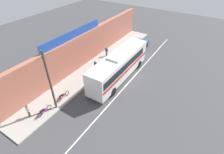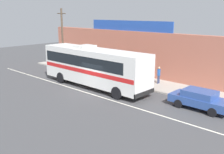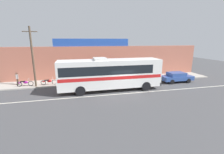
{
  "view_description": "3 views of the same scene",
  "coord_description": "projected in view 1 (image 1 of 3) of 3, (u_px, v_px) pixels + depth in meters",
  "views": [
    {
      "loc": [
        -18.18,
        -8.65,
        14.38
      ],
      "look_at": [
        -3.25,
        0.7,
        1.47
      ],
      "focal_mm": 27.91,
      "sensor_mm": 36.0,
      "label": 1
    },
    {
      "loc": [
        15.91,
        -14.95,
        6.73
      ],
      "look_at": [
        0.51,
        1.57,
        1.1
      ],
      "focal_mm": 41.51,
      "sensor_mm": 36.0,
      "label": 2
    },
    {
      "loc": [
        -4.95,
        -16.06,
        5.67
      ],
      "look_at": [
        -0.7,
        1.93,
        1.28
      ],
      "focal_mm": 24.87,
      "sensor_mm": 36.0,
      "label": 3
    }
  ],
  "objects": [
    {
      "name": "ground_plane",
      "position": [
        128.0,
        75.0,
        24.63
      ],
      "size": [
        70.0,
        70.0,
        0.0
      ],
      "primitive_type": "plane",
      "color": "#444447"
    },
    {
      "name": "sidewalk_slab",
      "position": [
        98.0,
        65.0,
        26.81
      ],
      "size": [
        30.0,
        3.6,
        0.14
      ],
      "primitive_type": "cube",
      "color": "#A8A399",
      "rests_on": "ground_plane"
    },
    {
      "name": "storefront_facade",
      "position": [
        86.0,
        48.0,
        26.36
      ],
      "size": [
        30.0,
        0.7,
        4.8
      ],
      "primitive_type": "cube",
      "color": "#B26651",
      "rests_on": "ground_plane"
    },
    {
      "name": "storefront_billboard",
      "position": [
        73.0,
        34.0,
        22.97
      ],
      "size": [
        11.06,
        0.12,
        1.1
      ],
      "primitive_type": "cube",
      "color": "#234CAD",
      "rests_on": "storefront_facade"
    },
    {
      "name": "road_center_stripe",
      "position": [
        133.0,
        77.0,
        24.29
      ],
      "size": [
        30.0,
        0.14,
        0.01
      ],
      "primitive_type": "cube",
      "color": "silver",
      "rests_on": "ground_plane"
    },
    {
      "name": "intercity_bus",
      "position": [
        119.0,
        65.0,
        22.95
      ],
      "size": [
        11.62,
        2.66,
        3.78
      ],
      "color": "white",
      "rests_on": "ground_plane"
    },
    {
      "name": "parked_car",
      "position": [
        140.0,
        45.0,
        30.98
      ],
      "size": [
        4.31,
        1.89,
        1.37
      ],
      "color": "#2D4C93",
      "rests_on": "ground_plane"
    },
    {
      "name": "utility_pole",
      "position": [
        50.0,
        81.0,
        17.32
      ],
      "size": [
        1.6,
        0.22,
        7.1
      ],
      "color": "brown",
      "rests_on": "sidewalk_slab"
    },
    {
      "name": "motorcycle_black",
      "position": [
        63.0,
        96.0,
        20.37
      ],
      "size": [
        1.94,
        0.56,
        0.94
      ],
      "color": "black",
      "rests_on": "sidewalk_slab"
    },
    {
      "name": "motorcycle_blue",
      "position": [
        44.0,
        111.0,
        18.48
      ],
      "size": [
        1.91,
        0.56,
        0.94
      ],
      "color": "black",
      "rests_on": "sidewalk_slab"
    },
    {
      "name": "pedestrian_far_right",
      "position": [
        28.0,
        110.0,
        17.88
      ],
      "size": [
        0.3,
        0.48,
        1.57
      ],
      "color": "brown",
      "rests_on": "sidewalk_slab"
    },
    {
      "name": "pedestrian_by_curb",
      "position": [
        106.0,
        51.0,
        28.33
      ],
      "size": [
        0.3,
        0.48,
        1.63
      ],
      "color": "navy",
      "rests_on": "sidewalk_slab"
    },
    {
      "name": "pedestrian_far_left",
      "position": [
        95.0,
        65.0,
        24.87
      ],
      "size": [
        0.3,
        0.48,
        1.62
      ],
      "color": "black",
      "rests_on": "sidewalk_slab"
    }
  ]
}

